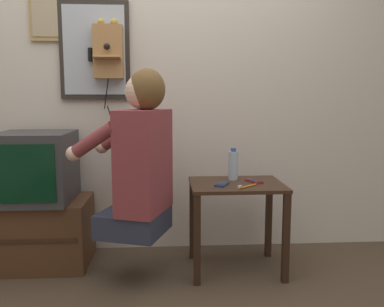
{
  "coord_description": "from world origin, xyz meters",
  "views": [
    {
      "loc": [
        0.07,
        -1.95,
        1.11
      ],
      "look_at": [
        0.23,
        0.49,
        0.77
      ],
      "focal_mm": 38.0,
      "sensor_mm": 36.0,
      "label": 1
    }
  ],
  "objects_px": {
    "water_bottle": "(233,165)",
    "toothbrush": "(246,186)",
    "wall_mirror": "(95,50)",
    "television": "(35,167)",
    "framed_picture": "(51,11)",
    "cell_phone_held": "(222,184)",
    "cell_phone_spare": "(254,181)",
    "person": "(140,159)",
    "wall_phone_antique": "(108,51)"
  },
  "relations": [
    {
      "from": "wall_phone_antique",
      "to": "toothbrush",
      "type": "xyz_separation_m",
      "value": [
        0.87,
        -0.51,
        -0.84
      ]
    },
    {
      "from": "cell_phone_spare",
      "to": "toothbrush",
      "type": "distance_m",
      "value": 0.18
    },
    {
      "from": "television",
      "to": "person",
      "type": "bearing_deg",
      "value": -22.26
    },
    {
      "from": "wall_mirror",
      "to": "toothbrush",
      "type": "height_order",
      "value": "wall_mirror"
    },
    {
      "from": "wall_phone_antique",
      "to": "wall_mirror",
      "type": "distance_m",
      "value": 0.11
    },
    {
      "from": "cell_phone_held",
      "to": "cell_phone_spare",
      "type": "distance_m",
      "value": 0.23
    },
    {
      "from": "toothbrush",
      "to": "television",
      "type": "bearing_deg",
      "value": 37.31
    },
    {
      "from": "framed_picture",
      "to": "cell_phone_spare",
      "type": "relative_size",
      "value": 2.93
    },
    {
      "from": "television",
      "to": "toothbrush",
      "type": "relative_size",
      "value": 3.6
    },
    {
      "from": "cell_phone_spare",
      "to": "toothbrush",
      "type": "bearing_deg",
      "value": -141.87
    },
    {
      "from": "toothbrush",
      "to": "water_bottle",
      "type": "bearing_deg",
      "value": -31.44
    },
    {
      "from": "cell_phone_spare",
      "to": "toothbrush",
      "type": "relative_size",
      "value": 1.02
    },
    {
      "from": "framed_picture",
      "to": "toothbrush",
      "type": "xyz_separation_m",
      "value": [
        1.25,
        -0.55,
        -1.11
      ]
    },
    {
      "from": "framed_picture",
      "to": "television",
      "type": "bearing_deg",
      "value": -105.24
    },
    {
      "from": "person",
      "to": "television",
      "type": "relative_size",
      "value": 2.0
    },
    {
      "from": "television",
      "to": "framed_picture",
      "type": "height_order",
      "value": "framed_picture"
    },
    {
      "from": "person",
      "to": "cell_phone_spare",
      "type": "xyz_separation_m",
      "value": [
        0.71,
        0.16,
        -0.18
      ]
    },
    {
      "from": "water_bottle",
      "to": "framed_picture",
      "type": "bearing_deg",
      "value": 165.44
    },
    {
      "from": "cell_phone_held",
      "to": "cell_phone_spare",
      "type": "xyz_separation_m",
      "value": [
        0.22,
        0.08,
        0.0
      ]
    },
    {
      "from": "television",
      "to": "water_bottle",
      "type": "bearing_deg",
      "value": -1.69
    },
    {
      "from": "television",
      "to": "wall_phone_antique",
      "type": "bearing_deg",
      "value": 26.98
    },
    {
      "from": "wall_phone_antique",
      "to": "wall_mirror",
      "type": "xyz_separation_m",
      "value": [
        -0.1,
        0.04,
        0.01
      ]
    },
    {
      "from": "water_bottle",
      "to": "wall_mirror",
      "type": "bearing_deg",
      "value": 161.46
    },
    {
      "from": "cell_phone_held",
      "to": "toothbrush",
      "type": "bearing_deg",
      "value": -4.82
    },
    {
      "from": "television",
      "to": "wall_phone_antique",
      "type": "xyz_separation_m",
      "value": [
        0.45,
        0.23,
        0.75
      ]
    },
    {
      "from": "cell_phone_held",
      "to": "cell_phone_spare",
      "type": "height_order",
      "value": "same"
    },
    {
      "from": "wall_mirror",
      "to": "cell_phone_held",
      "type": "distance_m",
      "value": 1.28
    },
    {
      "from": "person",
      "to": "toothbrush",
      "type": "xyz_separation_m",
      "value": [
        0.63,
        0.01,
        -0.17
      ]
    },
    {
      "from": "cell_phone_held",
      "to": "cell_phone_spare",
      "type": "bearing_deg",
      "value": 45.3
    },
    {
      "from": "television",
      "to": "wall_mirror",
      "type": "height_order",
      "value": "wall_mirror"
    },
    {
      "from": "person",
      "to": "cell_phone_spare",
      "type": "relative_size",
      "value": 7.05
    },
    {
      "from": "person",
      "to": "toothbrush",
      "type": "height_order",
      "value": "person"
    },
    {
      "from": "television",
      "to": "cell_phone_spare",
      "type": "distance_m",
      "value": 1.41
    },
    {
      "from": "framed_picture",
      "to": "water_bottle",
      "type": "bearing_deg",
      "value": -14.56
    },
    {
      "from": "television",
      "to": "cell_phone_spare",
      "type": "relative_size",
      "value": 3.52
    },
    {
      "from": "water_bottle",
      "to": "toothbrush",
      "type": "height_order",
      "value": "water_bottle"
    },
    {
      "from": "television",
      "to": "water_bottle",
      "type": "xyz_separation_m",
      "value": [
        1.28,
        -0.04,
        0.0
      ]
    },
    {
      "from": "cell_phone_held",
      "to": "water_bottle",
      "type": "height_order",
      "value": "water_bottle"
    },
    {
      "from": "toothbrush",
      "to": "wall_mirror",
      "type": "bearing_deg",
      "value": 19.49
    },
    {
      "from": "framed_picture",
      "to": "person",
      "type": "bearing_deg",
      "value": -42.18
    },
    {
      "from": "cell_phone_spare",
      "to": "television",
      "type": "bearing_deg",
      "value": 150.85
    },
    {
      "from": "person",
      "to": "toothbrush",
      "type": "bearing_deg",
      "value": -70.34
    },
    {
      "from": "water_bottle",
      "to": "television",
      "type": "bearing_deg",
      "value": 178.31
    },
    {
      "from": "water_bottle",
      "to": "toothbrush",
      "type": "xyz_separation_m",
      "value": [
        0.04,
        -0.24,
        -0.09
      ]
    },
    {
      "from": "person",
      "to": "water_bottle",
      "type": "height_order",
      "value": "person"
    },
    {
      "from": "cell_phone_spare",
      "to": "water_bottle",
      "type": "bearing_deg",
      "value": 122.23
    },
    {
      "from": "water_bottle",
      "to": "wall_phone_antique",
      "type": "bearing_deg",
      "value": 161.95
    },
    {
      "from": "person",
      "to": "wall_phone_antique",
      "type": "distance_m",
      "value": 0.87
    },
    {
      "from": "person",
      "to": "wall_mirror",
      "type": "relative_size",
      "value": 1.45
    },
    {
      "from": "person",
      "to": "cell_phone_spare",
      "type": "bearing_deg",
      "value": -57.86
    }
  ]
}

